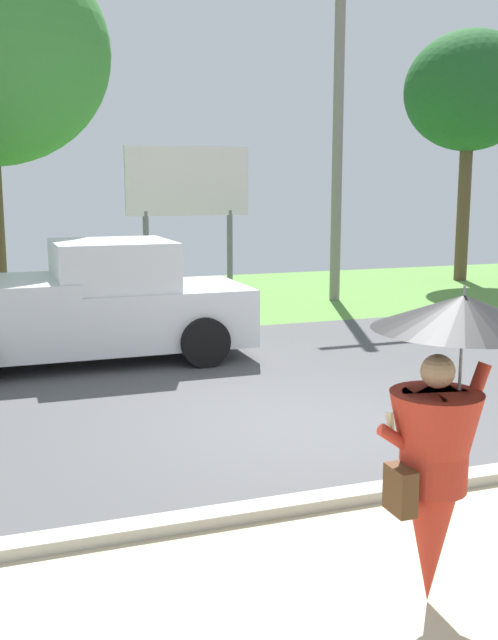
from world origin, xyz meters
The scene contains 6 objects.
ground_plane centered at (0.00, 2.95, -0.05)m, with size 40.00×22.00×0.20m.
monk_pedestrian centered at (-0.68, -3.61, 1.17)m, with size 1.16×1.16×2.13m.
pickup_truck centered at (-1.98, 4.18, 0.87)m, with size 5.20×2.28×1.88m.
utility_pole centered at (4.46, 8.46, 4.03)m, with size 1.80×0.24×7.70m.
roadside_billboard centered at (0.64, 7.59, 2.55)m, with size 2.60×0.12×3.50m.
tree_right_mid centered at (9.53, 10.63, 5.23)m, with size 3.59×3.59×6.91m.
Camera 1 is at (-3.40, -7.53, 2.76)m, focal length 41.94 mm.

